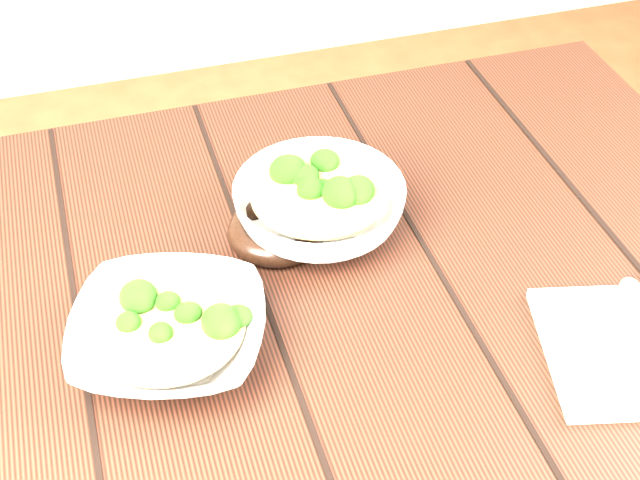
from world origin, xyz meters
TOP-DOWN VIEW (x-y plane):
  - table at (0.00, 0.00)m, footprint 1.20×0.80m
  - soup_bowl_front at (-0.13, -0.05)m, footprint 0.25×0.25m
  - soup_bowl_back at (0.07, 0.09)m, footprint 0.26×0.26m
  - trivet at (0.02, 0.09)m, footprint 0.15×0.15m
  - spoon_left at (0.34, -0.16)m, footprint 0.09×0.16m

SIDE VIEW (x-z plane):
  - table at x=0.00m, z-range 0.26..1.01m
  - trivet at x=0.02m, z-range 0.75..0.78m
  - spoon_left at x=0.34m, z-range 0.76..0.77m
  - soup_bowl_front at x=-0.13m, z-range 0.75..0.80m
  - soup_bowl_back at x=0.07m, z-range 0.75..0.82m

